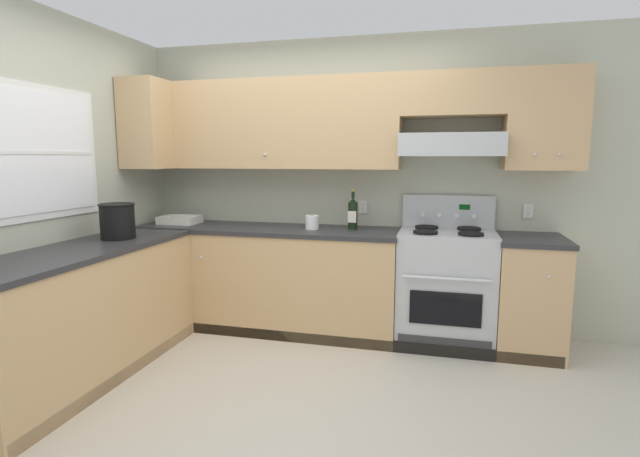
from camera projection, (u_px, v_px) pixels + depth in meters
ground_plane at (253, 397)px, 3.07m from camera, size 7.04×7.04×0.00m
wall_back at (358, 162)px, 4.22m from camera, size 4.68×0.57×2.55m
wall_left at (56, 182)px, 3.48m from camera, size 0.47×4.00×2.55m
counter_back_run at (308, 281)px, 4.19m from camera, size 3.60×0.65×0.91m
counter_left_run at (83, 314)px, 3.30m from camera, size 0.63×1.91×0.91m
stove at (445, 286)px, 3.92m from camera, size 0.76×0.62×1.20m
wine_bottle at (353, 213)px, 4.12m from camera, size 0.08×0.08×0.34m
bowl at (180, 221)px, 4.46m from camera, size 0.34×0.27×0.07m
bucket at (117, 220)px, 3.61m from camera, size 0.26×0.26×0.27m
paper_towel_roll at (312, 222)px, 4.10m from camera, size 0.11×0.11×0.12m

